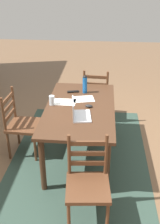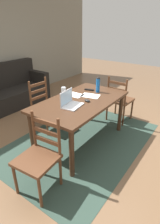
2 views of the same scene
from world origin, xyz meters
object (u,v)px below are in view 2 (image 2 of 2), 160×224
(chair_right_near, at_px, (120,100))
(couch, at_px, (10,91))
(dining_table, at_px, (81,105))
(computer_mouse, at_px, (87,101))
(laptop, at_px, (70,102))
(tv_remote, at_px, (89,90))
(water_bottle, at_px, (98,84))
(drinking_glass, at_px, (64,91))
(chair_left_near, at_px, (39,157))
(chair_far_head, at_px, (45,106))

(chair_right_near, height_order, couch, couch)
(dining_table, height_order, computer_mouse, computer_mouse)
(laptop, xyz_separation_m, tv_remote, (0.74, 0.15, -0.05))
(water_bottle, relative_size, drinking_glass, 2.13)
(chair_right_near, distance_m, computer_mouse, 1.15)
(chair_left_near, height_order, water_bottle, water_bottle)
(chair_left_near, xyz_separation_m, computer_mouse, (1.10, 0.06, 0.33))
(chair_far_head, relative_size, water_bottle, 3.53)
(laptop, bearing_deg, chair_left_near, -167.76)
(dining_table, distance_m, chair_right_near, 1.14)
(chair_far_head, bearing_deg, drinking_glass, -85.99)
(laptop, relative_size, water_bottle, 1.29)
(chair_far_head, relative_size, tv_remote, 5.59)
(laptop, height_order, water_bottle, water_bottle)
(chair_right_near, bearing_deg, computer_mouse, 176.76)
(chair_right_near, bearing_deg, chair_left_near, 179.96)
(chair_far_head, relative_size, drinking_glass, 7.51)
(couch, relative_size, computer_mouse, 18.00)
(couch, height_order, computer_mouse, couch)
(chair_right_near, height_order, chair_far_head, same)
(chair_right_near, distance_m, chair_left_near, 2.20)
(chair_right_near, relative_size, chair_left_near, 1.00)
(chair_right_near, xyz_separation_m, tv_remote, (-0.64, 0.33, 0.33))
(dining_table, relative_size, chair_right_near, 1.71)
(dining_table, distance_m, tv_remote, 0.50)
(water_bottle, distance_m, drinking_glass, 0.60)
(water_bottle, relative_size, tv_remote, 1.58)
(couch, bearing_deg, computer_mouse, -97.37)
(dining_table, relative_size, drinking_glass, 12.85)
(computer_mouse, xyz_separation_m, tv_remote, (0.46, 0.26, -0.01))
(couch, xyz_separation_m, laptop, (-0.60, -2.37, 0.48))
(chair_far_head, xyz_separation_m, drinking_glass, (0.03, -0.44, 0.38))
(chair_left_near, bearing_deg, couch, 60.82)
(chair_left_near, xyz_separation_m, water_bottle, (1.57, 0.15, 0.46))
(couch, bearing_deg, chair_right_near, -73.03)
(chair_left_near, height_order, chair_far_head, same)
(dining_table, height_order, tv_remote, tv_remote)
(dining_table, relative_size, tv_remote, 9.56)
(couch, xyz_separation_m, water_bottle, (0.14, -2.40, 0.56))
(chair_far_head, distance_m, laptop, 0.95)
(dining_table, distance_m, couch, 2.42)
(chair_far_head, bearing_deg, dining_table, -90.14)
(chair_far_head, height_order, computer_mouse, chair_far_head)
(tv_remote, bearing_deg, chair_left_near, 177.71)
(water_bottle, xyz_separation_m, drinking_glass, (-0.43, 0.41, -0.08))
(water_bottle, distance_m, tv_remote, 0.22)
(chair_left_near, xyz_separation_m, couch, (1.42, 2.55, -0.11))
(chair_left_near, distance_m, drinking_glass, 1.32)
(chair_left_near, relative_size, laptop, 2.74)
(chair_far_head, height_order, tv_remote, chair_far_head)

